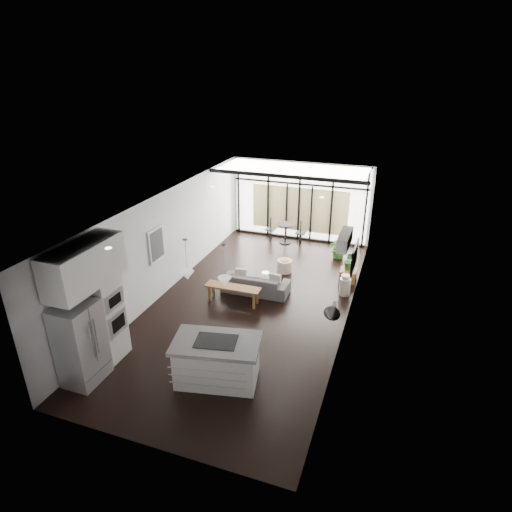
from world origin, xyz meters
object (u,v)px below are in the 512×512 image
Objects in this scene: island at (217,361)px; sofa at (256,280)px; console_bench at (233,294)px; tv at (355,257)px; pouf at (285,266)px; fridge at (81,344)px; milk_can at (345,285)px.

sofa is at bearing 86.03° from island.
island is at bearing -74.80° from console_bench.
tv reaches higher than sofa.
pouf is at bearing 152.52° from tv.
fridge is at bearing -114.40° from console_bench.
milk_can is (2.37, 0.67, -0.06)m from sofa.
sofa is at bearing 62.15° from console_bench.
pouf is (0.41, 1.52, -0.18)m from sofa.
tv is (4.59, 4.95, 0.44)m from fridge.
milk_can is (1.87, 4.38, -0.16)m from island.
tv is at bearing -53.29° from milk_can.
pouf is at bearing 68.32° from fridge.
fridge is at bearing -132.85° from tv.
island is 3.10m from console_bench.
sofa is 3.09× the size of milk_can.
milk_can is at bearing 50.05° from fridge.
tv is at bearing -172.29° from sofa.
fridge reaches higher than pouf.
fridge reaches higher than console_bench.
island reaches higher than pouf.
fridge is 3.71× the size of pouf.
milk_can reaches higher than pouf.
tv reaches higher than island.
sofa is 2.77m from tv.
tv is at bearing 47.15° from fridge.
sofa is at bearing -104.97° from pouf.
milk_can is 1.06m from tv.
milk_can is (2.75, 1.42, 0.06)m from console_bench.
sofa is 2.46m from milk_can.
fridge is at bearing 65.36° from sofa.
fridge is at bearing -129.95° from milk_can.
console_bench is 1.35× the size of tv.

